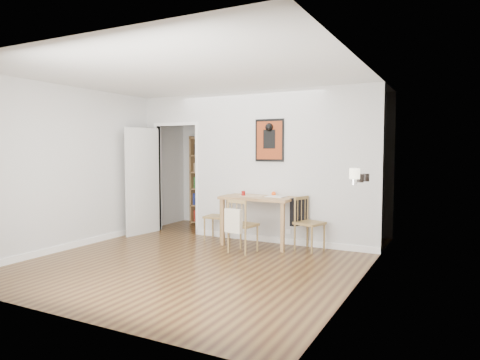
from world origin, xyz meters
The scene contains 15 objects.
ground centered at (0.00, 0.00, 0.00)m, with size 5.20×5.20×0.00m, color brown.
room_shell centered at (0.10, 1.34, 1.30)m, with size 5.20×5.20×5.20m.
dining_table centered at (0.33, 1.10, 0.72)m, with size 1.20×0.76×0.82m.
chair_left centered at (-0.51, 1.10, 0.40)m, with size 0.43×0.43×0.81m.
chair_right centered at (1.18, 1.09, 0.44)m, with size 0.58×0.54×0.85m.
chair_front centered at (0.32, 0.49, 0.42)m, with size 0.48×0.52×0.84m.
bookshelf centered at (-1.46, 2.40, 0.93)m, with size 0.79×0.32×1.88m.
fireplace centered at (2.16, 0.25, 0.62)m, with size 0.45×1.25×1.16m.
red_glass centered at (0.06, 1.03, 0.86)m, with size 0.06×0.06×0.08m, color maroon.
orange_fruit centered at (0.52, 1.23, 0.86)m, with size 0.08×0.08×0.08m, color #FD4D0D.
placemat centered at (0.19, 1.10, 0.82)m, with size 0.38×0.29×0.00m, color beige.
notebook centered at (0.62, 1.11, 0.83)m, with size 0.31×0.22×0.02m, color silver.
mantel_lamp centered at (2.14, -0.07, 1.29)m, with size 0.13×0.13×0.20m.
ceramic_jar_a centered at (2.12, 0.39, 1.21)m, with size 0.09×0.09×0.11m, color black.
ceramic_jar_b centered at (2.16, 0.59, 1.21)m, with size 0.09×0.09×0.11m, color black.
Camera 1 is at (3.30, -5.34, 1.58)m, focal length 32.00 mm.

